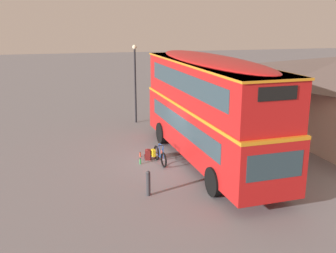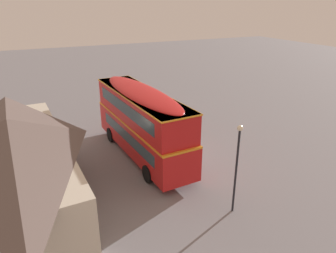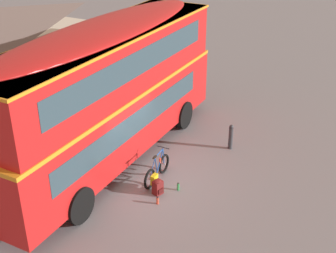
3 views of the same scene
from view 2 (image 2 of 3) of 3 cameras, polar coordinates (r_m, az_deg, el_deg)
name	(u,v)px [view 2 (image 2 of 3)]	position (r m, az deg, el deg)	size (l,w,h in m)	color
ground_plane	(163,154)	(22.15, -0.85, -5.16)	(120.00, 120.00, 0.00)	slate
double_decker_bus	(142,120)	(21.06, -4.86, 1.16)	(10.94, 3.21, 4.79)	black
touring_bicycle	(173,147)	(22.39, 0.90, -3.79)	(1.70, 0.56, 1.01)	black
backpack_on_ground	(182,150)	(22.14, 2.51, -4.42)	(0.33, 0.35, 0.51)	maroon
water_bottle_green_metal	(184,148)	(22.79, 2.91, -4.01)	(0.08, 0.08, 0.26)	green
water_bottle_red_squeeze	(188,154)	(21.98, 3.69, -5.10)	(0.08, 0.08, 0.25)	#D84C33
pub_building	(14,157)	(18.83, -26.43, -5.03)	(14.45, 6.31, 4.50)	beige
street_lamp	(237,161)	(15.51, 12.58, -6.12)	(0.28, 0.28, 4.80)	black
kerb_bollard	(168,127)	(25.44, 0.00, -0.18)	(0.16, 0.16, 0.97)	#333338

